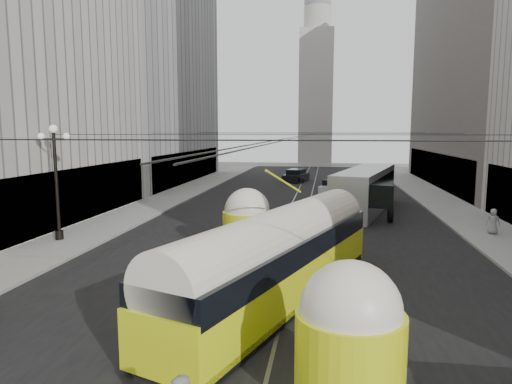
% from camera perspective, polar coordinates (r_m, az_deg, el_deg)
% --- Properties ---
extents(road, '(20.00, 85.00, 0.02)m').
position_cam_1_polar(road, '(38.07, 5.50, -1.75)').
color(road, black).
rests_on(road, ground).
extents(sidewalk_left, '(4.00, 72.00, 0.15)m').
position_cam_1_polar(sidewalk_left, '(43.80, -10.10, -0.50)').
color(sidewalk_left, gray).
rests_on(sidewalk_left, ground).
extents(sidewalk_right, '(4.00, 72.00, 0.15)m').
position_cam_1_polar(sidewalk_right, '(42.62, 22.11, -1.17)').
color(sidewalk_right, gray).
rests_on(sidewalk_right, ground).
extents(rail_left, '(0.12, 85.00, 0.04)m').
position_cam_1_polar(rail_left, '(38.12, 4.37, -1.72)').
color(rail_left, gray).
rests_on(rail_left, ground).
extents(rail_right, '(0.12, 85.00, 0.04)m').
position_cam_1_polar(rail_right, '(38.04, 6.62, -1.77)').
color(rail_right, gray).
rests_on(rail_right, ground).
extents(building_left_far, '(12.60, 28.60, 28.60)m').
position_cam_1_polar(building_left_far, '(58.01, -14.22, 15.46)').
color(building_left_far, '#999999').
rests_on(building_left_far, ground).
extents(building_right_far, '(12.60, 32.60, 32.60)m').
position_cam_1_polar(building_right_far, '(56.85, 28.31, 17.01)').
color(building_right_far, '#514C47').
rests_on(building_right_far, ground).
extents(distant_tower, '(6.00, 6.00, 31.36)m').
position_cam_1_polar(distant_tower, '(85.48, 7.55, 13.47)').
color(distant_tower, '#B2AFA8').
rests_on(distant_tower, ground).
extents(lamppost_left_mid, '(1.86, 0.44, 6.37)m').
position_cam_1_polar(lamppost_left_mid, '(27.42, -23.72, 1.89)').
color(lamppost_left_mid, black).
rests_on(lamppost_left_mid, sidewalk_left).
extents(catenary, '(25.00, 72.00, 0.23)m').
position_cam_1_polar(catenary, '(36.55, 5.71, 7.12)').
color(catenary, black).
rests_on(catenary, ground).
extents(streetcar, '(6.94, 14.78, 3.41)m').
position_cam_1_polar(streetcar, '(16.70, 2.87, -8.07)').
color(streetcar, '#D1DF13').
rests_on(streetcar, ground).
extents(city_bus, '(5.90, 13.33, 3.27)m').
position_cam_1_polar(city_bus, '(36.29, 13.52, 0.47)').
color(city_bus, '#ADB1B2').
rests_on(city_bus, ground).
extents(sedan_white_far, '(2.91, 4.74, 1.39)m').
position_cam_1_polar(sedan_white_far, '(46.27, 9.61, 0.63)').
color(sedan_white_far, white).
rests_on(sedan_white_far, ground).
extents(sedan_dark_far, '(3.16, 5.19, 1.53)m').
position_cam_1_polar(sedan_dark_far, '(56.45, 5.04, 2.02)').
color(sedan_dark_far, black).
rests_on(sedan_dark_far, ground).
extents(pedestrian_sidewalk_right, '(0.84, 0.65, 1.52)m').
position_cam_1_polar(pedestrian_sidewalk_right, '(30.29, 27.53, -3.27)').
color(pedestrian_sidewalk_right, gray).
rests_on(pedestrian_sidewalk_right, sidewalk_right).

